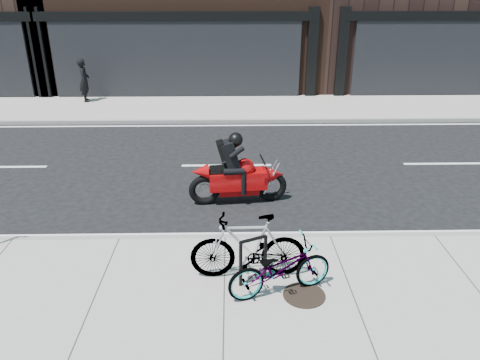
{
  "coord_description": "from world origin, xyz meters",
  "views": [
    {
      "loc": [
        0.13,
        -9.67,
        4.67
      ],
      "look_at": [
        0.3,
        -1.04,
        0.9
      ],
      "focal_mm": 35.0,
      "sensor_mm": 36.0,
      "label": 1
    }
  ],
  "objects_px": {
    "bicycle_front": "(280,268)",
    "pedestrian": "(84,80)",
    "bicycle_rear": "(248,246)",
    "manhole_cover": "(304,295)",
    "bike_rack": "(253,256)",
    "motorcycle": "(242,174)"
  },
  "relations": [
    {
      "from": "bicycle_front",
      "to": "pedestrian",
      "type": "relative_size",
      "value": 1.02
    },
    {
      "from": "bicycle_rear",
      "to": "manhole_cover",
      "type": "relative_size",
      "value": 2.84
    },
    {
      "from": "bike_rack",
      "to": "bicycle_front",
      "type": "bearing_deg",
      "value": -34.84
    },
    {
      "from": "bicycle_front",
      "to": "pedestrian",
      "type": "xyz_separation_m",
      "value": [
        -6.42,
        12.32,
        0.38
      ]
    },
    {
      "from": "manhole_cover",
      "to": "bike_rack",
      "type": "bearing_deg",
      "value": 154.71
    },
    {
      "from": "bicycle_rear",
      "to": "manhole_cover",
      "type": "height_order",
      "value": "bicycle_rear"
    },
    {
      "from": "motorcycle",
      "to": "manhole_cover",
      "type": "relative_size",
      "value": 3.33
    },
    {
      "from": "manhole_cover",
      "to": "bicycle_rear",
      "type": "bearing_deg",
      "value": 147.8
    },
    {
      "from": "bike_rack",
      "to": "motorcycle",
      "type": "height_order",
      "value": "motorcycle"
    },
    {
      "from": "pedestrian",
      "to": "motorcycle",
      "type": "bearing_deg",
      "value": -157.75
    },
    {
      "from": "manhole_cover",
      "to": "bicycle_front",
      "type": "bearing_deg",
      "value": 166.66
    },
    {
      "from": "bicycle_front",
      "to": "pedestrian",
      "type": "distance_m",
      "value": 13.9
    },
    {
      "from": "bicycle_rear",
      "to": "motorcycle",
      "type": "bearing_deg",
      "value": 179.19
    },
    {
      "from": "motorcycle",
      "to": "pedestrian",
      "type": "distance_m",
      "value": 10.66
    },
    {
      "from": "bicycle_front",
      "to": "motorcycle",
      "type": "bearing_deg",
      "value": -9.77
    },
    {
      "from": "pedestrian",
      "to": "bicycle_front",
      "type": "bearing_deg",
      "value": -164.06
    },
    {
      "from": "bike_rack",
      "to": "motorcycle",
      "type": "relative_size",
      "value": 0.37
    },
    {
      "from": "manhole_cover",
      "to": "motorcycle",
      "type": "bearing_deg",
      "value": 103.71
    },
    {
      "from": "motorcycle",
      "to": "manhole_cover",
      "type": "distance_m",
      "value": 3.71
    },
    {
      "from": "pedestrian",
      "to": "manhole_cover",
      "type": "distance_m",
      "value": 14.18
    },
    {
      "from": "pedestrian",
      "to": "bicycle_rear",
      "type": "bearing_deg",
      "value": -164.98
    },
    {
      "from": "bike_rack",
      "to": "bicycle_rear",
      "type": "relative_size",
      "value": 0.44
    }
  ]
}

